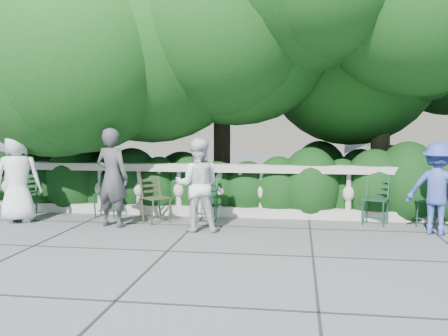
# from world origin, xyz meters

# --- Properties ---
(ground) EXTENTS (90.00, 90.00, 0.00)m
(ground) POSITION_xyz_m (0.00, 0.00, 0.00)
(ground) COLOR #4D5154
(ground) RESTS_ON ground
(balustrade) EXTENTS (12.00, 0.44, 1.00)m
(balustrade) POSITION_xyz_m (0.00, 1.80, 0.49)
(balustrade) COLOR #9E998E
(balustrade) RESTS_ON ground
(shrub_hedge) EXTENTS (15.00, 2.60, 1.70)m
(shrub_hedge) POSITION_xyz_m (0.00, 3.00, 0.00)
(shrub_hedge) COLOR black
(shrub_hedge) RESTS_ON ground
(tree_canopy) EXTENTS (15.04, 6.52, 6.78)m
(tree_canopy) POSITION_xyz_m (0.69, 3.19, 3.96)
(tree_canopy) COLOR #3F3023
(tree_canopy) RESTS_ON ground
(chair_b) EXTENTS (0.52, 0.55, 0.84)m
(chair_b) POSITION_xyz_m (-3.94, 1.13, 0.00)
(chair_b) COLOR black
(chair_b) RESTS_ON ground
(chair_c) EXTENTS (0.46, 0.50, 0.84)m
(chair_c) POSITION_xyz_m (-2.31, 1.23, 0.00)
(chair_c) COLOR black
(chair_c) RESTS_ON ground
(chair_d) EXTENTS (0.47, 0.51, 0.84)m
(chair_d) POSITION_xyz_m (-0.37, 1.15, 0.00)
(chair_d) COLOR black
(chair_d) RESTS_ON ground
(chair_e) EXTENTS (0.46, 0.50, 0.84)m
(chair_e) POSITION_xyz_m (3.51, 1.27, 0.00)
(chair_e) COLOR black
(chair_e) RESTS_ON ground
(chair_f) EXTENTS (0.58, 0.60, 0.84)m
(chair_f) POSITION_xyz_m (2.58, 1.21, 0.00)
(chair_f) COLOR black
(chair_f) RESTS_ON ground
(chair_weathered) EXTENTS (0.65, 0.65, 0.84)m
(chair_weathered) POSITION_xyz_m (-1.12, 0.85, 0.00)
(chair_weathered) COLOR black
(chair_weathered) RESTS_ON ground
(person_businessman) EXTENTS (0.90, 0.70, 1.65)m
(person_businessman) POSITION_xyz_m (-3.70, 0.64, 0.82)
(person_businessman) COLOR silver
(person_businessman) RESTS_ON ground
(person_woman_grey) EXTENTS (0.71, 0.56, 1.71)m
(person_woman_grey) POSITION_xyz_m (-1.87, 0.52, 0.85)
(person_woman_grey) COLOR #38393D
(person_woman_grey) RESTS_ON ground
(person_casual_man) EXTENTS (0.82, 0.67, 1.54)m
(person_casual_man) POSITION_xyz_m (-0.35, 0.38, 0.77)
(person_casual_man) COLOR silver
(person_casual_man) RESTS_ON ground
(person_older_blue) EXTENTS (1.10, 0.89, 1.48)m
(person_older_blue) POSITION_xyz_m (3.50, 0.70, 0.74)
(person_older_blue) COLOR #324396
(person_older_blue) RESTS_ON ground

